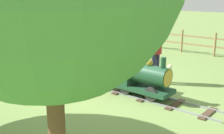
% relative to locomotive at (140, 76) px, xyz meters
% --- Properties ---
extents(ground_plane, '(60.00, 60.00, 0.00)m').
position_rel_locomotive_xyz_m(ground_plane, '(0.00, -0.91, -0.48)').
color(ground_plane, '#75934C').
extents(track, '(0.69, 5.70, 0.04)m').
position_rel_locomotive_xyz_m(track, '(0.00, -0.87, -0.47)').
color(track, gray).
rests_on(track, ground_plane).
extents(locomotive, '(0.65, 1.45, 0.96)m').
position_rel_locomotive_xyz_m(locomotive, '(0.00, 0.00, 0.00)').
color(locomotive, '#1E472D').
rests_on(locomotive, ground_plane).
extents(passenger_car, '(0.75, 2.00, 0.97)m').
position_rel_locomotive_xyz_m(passenger_car, '(0.00, -1.77, -0.06)').
color(passenger_car, '#3F3F3F').
rests_on(passenger_car, ground_plane).
extents(conductor_person, '(0.30, 0.30, 1.62)m').
position_rel_locomotive_xyz_m(conductor_person, '(-1.06, -0.24, 0.47)').
color(conductor_person, '#282D47').
rests_on(conductor_person, ground_plane).
extents(fence_section, '(0.08, 6.78, 0.90)m').
position_rel_locomotive_xyz_m(fence_section, '(-5.26, -0.87, -0.00)').
color(fence_section, '#93754C').
rests_on(fence_section, ground_plane).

